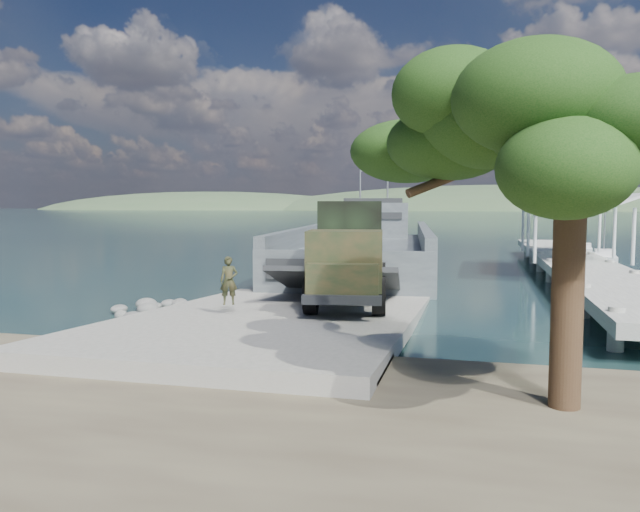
{
  "coord_description": "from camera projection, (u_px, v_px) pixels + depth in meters",
  "views": [
    {
      "loc": [
        7.14,
        -22.81,
        4.54
      ],
      "look_at": [
        -0.13,
        6.0,
        2.11
      ],
      "focal_mm": 35.0,
      "sensor_mm": 36.0,
      "label": 1
    }
  ],
  "objects": [
    {
      "name": "ground",
      "position": [
        285.0,
        323.0,
        24.15
      ],
      "size": [
        1400.0,
        1400.0,
        0.0
      ],
      "primitive_type": "plane",
      "color": "#173539",
      "rests_on": "ground"
    },
    {
      "name": "boat_ramp",
      "position": [
        277.0,
        321.0,
        23.17
      ],
      "size": [
        10.0,
        18.0,
        0.5
      ],
      "primitive_type": "cube",
      "color": "gray",
      "rests_on": "ground"
    },
    {
      "name": "shoreline_rocks",
      "position": [
        148.0,
        314.0,
        26.15
      ],
      "size": [
        3.2,
        5.6,
        0.9
      ],
      "primitive_type": null,
      "color": "#565653",
      "rests_on": "ground"
    },
    {
      "name": "distant_headlands",
      "position": [
        527.0,
        210.0,
        553.15
      ],
      "size": [
        1000.0,
        240.0,
        48.0
      ],
      "primitive_type": null,
      "color": "#405B39",
      "rests_on": "ground"
    },
    {
      "name": "pier",
      "position": [
        573.0,
        252.0,
        38.99
      ],
      "size": [
        6.4,
        44.0,
        6.1
      ],
      "color": "gray",
      "rests_on": "ground"
    },
    {
      "name": "landing_craft",
      "position": [
        365.0,
        256.0,
        45.32
      ],
      "size": [
        12.17,
        36.29,
        10.6
      ],
      "rotation": [
        0.0,
        0.0,
        0.1
      ],
      "color": "#41484D",
      "rests_on": "ground"
    },
    {
      "name": "military_truck",
      "position": [
        350.0,
        252.0,
        26.03
      ],
      "size": [
        4.07,
        9.37,
        4.21
      ],
      "rotation": [
        0.0,
        0.0,
        0.14
      ],
      "color": "black",
      "rests_on": "boat_ramp"
    },
    {
      "name": "soldier",
      "position": [
        229.0,
        291.0,
        22.89
      ],
      "size": [
        0.75,
        0.62,
        1.78
      ],
      "primitive_type": "imported",
      "rotation": [
        0.0,
        0.0,
        0.34
      ],
      "color": "#1C2F1A",
      "rests_on": "boat_ramp"
    },
    {
      "name": "sailboat_near",
      "position": [
        604.0,
        259.0,
        48.55
      ],
      "size": [
        2.27,
        5.74,
        6.8
      ],
      "rotation": [
        0.0,
        0.0,
        -0.12
      ],
      "color": "white",
      "rests_on": "ground"
    },
    {
      "name": "sailboat_far",
      "position": [
        583.0,
        250.0,
        58.55
      ],
      "size": [
        2.06,
        5.12,
        6.07
      ],
      "rotation": [
        0.0,
        0.0,
        -0.13
      ],
      "color": "white",
      "rests_on": "ground"
    },
    {
      "name": "overhang_tree",
      "position": [
        542.0,
        141.0,
        12.97
      ],
      "size": [
        8.07,
        7.43,
        7.32
      ],
      "color": "#331E14",
      "rests_on": "ground"
    }
  ]
}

